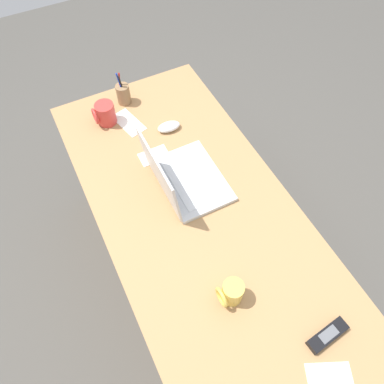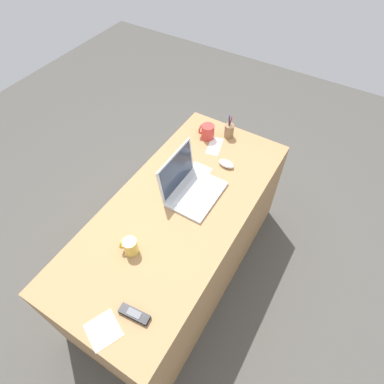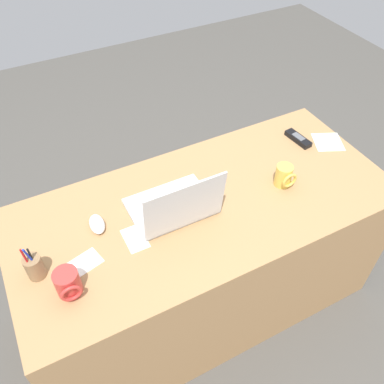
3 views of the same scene
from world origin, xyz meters
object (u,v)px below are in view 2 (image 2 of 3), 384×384
Objects in this scene: coffee_mug_white at (207,132)px; coffee_mug_tall at (130,246)px; pen_holder at (229,131)px; computer_mouse at (226,164)px; laptop at (190,186)px; cordless_phone at (134,314)px.

coffee_mug_white reaches higher than coffee_mug_tall.
coffee_mug_white is 0.61× the size of pen_holder.
coffee_mug_white reaches higher than computer_mouse.
coffee_mug_tall is at bearing 174.04° from computer_mouse.
laptop is 0.74m from cordless_phone.
computer_mouse is 1.06× the size of coffee_mug_tall.
coffee_mug_tall is at bearing 178.73° from pen_holder.
pen_holder is (1.27, 0.19, 0.04)m from cordless_phone.
computer_mouse is 0.70× the size of cordless_phone.
coffee_mug_tall is at bearing 173.47° from laptop.
coffee_mug_white is (0.46, 0.15, 0.00)m from laptop.
pen_holder reaches higher than coffee_mug_white.
coffee_mug_tall reaches higher than cordless_phone.
cordless_phone is 1.28m from pen_holder.
cordless_phone is (-0.72, -0.15, -0.04)m from laptop.
computer_mouse is 0.79m from coffee_mug_tall.
coffee_mug_white is at bearing 14.41° from cordless_phone.
cordless_phone is 0.89× the size of pen_holder.
computer_mouse is at bearing -9.88° from coffee_mug_tall.
computer_mouse is at bearing -15.21° from laptop.
coffee_mug_tall is 1.03m from pen_holder.
coffee_mug_tall is (-0.48, 0.05, -0.00)m from laptop.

